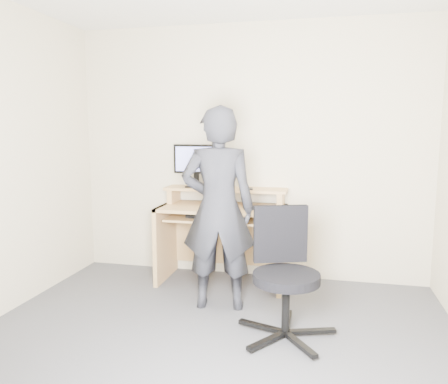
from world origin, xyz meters
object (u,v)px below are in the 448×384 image
at_px(monitor, 196,162).
at_px(office_chair, 284,268).
at_px(desk, 224,225).
at_px(person, 218,209).

relative_size(monitor, office_chair, 0.49).
xyz_separation_m(desk, office_chair, (0.68, -1.03, -0.05)).
distance_m(office_chair, person, 0.77).
height_order(monitor, person, person).
height_order(desk, monitor, monitor).
bearing_deg(person, office_chair, 138.56).
relative_size(office_chair, person, 0.54).
bearing_deg(monitor, desk, -9.14).
distance_m(monitor, office_chair, 1.60).
xyz_separation_m(desk, person, (0.10, -0.66, 0.29)).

